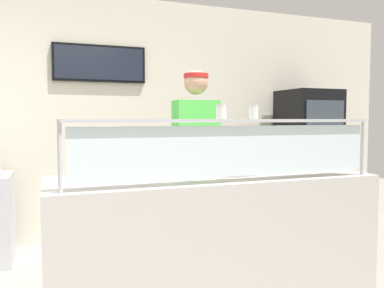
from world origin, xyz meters
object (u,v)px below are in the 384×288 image
object	(u,v)px
worker_figure	(197,157)
pizza_tray	(226,170)
drink_fridge	(308,159)
pepper_flake_shaker	(254,113)
parmesan_shaker	(221,113)
pizza_server	(227,168)

from	to	relation	value
worker_figure	pizza_tray	bearing A→B (deg)	-90.73
pizza_tray	drink_fridge	distance (m)	2.33
worker_figure	drink_fridge	bearing A→B (deg)	25.39
pizza_tray	pepper_flake_shaker	bearing A→B (deg)	-91.59
parmesan_shaker	pepper_flake_shaker	distance (m)	0.22
parmesan_shaker	pizza_server	bearing A→B (deg)	59.87
pizza_tray	parmesan_shaker	distance (m)	0.63
pizza_server	pizza_tray	bearing A→B (deg)	108.28
pizza_server	worker_figure	world-z (taller)	worker_figure
pepper_flake_shaker	drink_fridge	xyz separation A→B (m)	(1.82, 1.90, -0.53)
parmesan_shaker	worker_figure	xyz separation A→B (m)	(0.24, 1.04, -0.37)
pizza_tray	parmesan_shaker	xyz separation A→B (m)	(-0.23, -0.42, 0.41)
parmesan_shaker	drink_fridge	distance (m)	2.83
pizza_server	drink_fridge	bearing A→B (deg)	52.65
drink_fridge	pizza_server	bearing A→B (deg)	-140.37
pizza_server	pepper_flake_shaker	size ratio (longest dim) A/B	3.31
pizza_tray	pizza_server	bearing A→B (deg)	-84.74
pizza_tray	drink_fridge	xyz separation A→B (m)	(1.81, 1.47, -0.12)
pizza_tray	pepper_flake_shaker	size ratio (longest dim) A/B	5.92
pizza_tray	pizza_server	xyz separation A→B (m)	(0.00, -0.02, 0.02)
worker_figure	drink_fridge	size ratio (longest dim) A/B	1.04
pizza_server	parmesan_shaker	distance (m)	0.60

